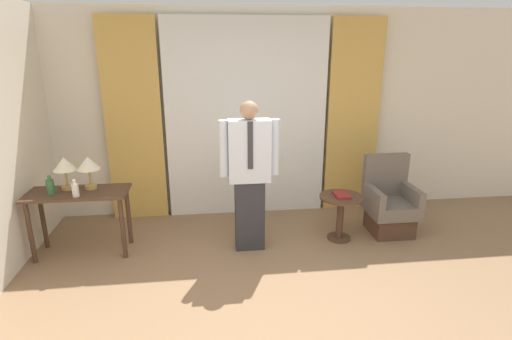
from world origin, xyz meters
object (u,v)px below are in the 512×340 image
Objects in this scene: table_lamp_left at (64,166)px; book at (342,195)px; armchair at (389,205)px; desk at (79,203)px; bottle_by_lamp at (75,190)px; side_table at (340,210)px; table_lamp_right at (88,165)px; person at (249,172)px; bottle_near_edge at (50,187)px.

book is (3.06, -0.11, -0.44)m from table_lamp_left.
armchair is (3.73, 0.03, -0.65)m from table_lamp_left.
book is (2.94, -0.02, -0.03)m from desk.
bottle_by_lamp is at bearing -177.45° from book.
bottle_by_lamp is (0.16, -0.24, -0.19)m from table_lamp_left.
armchair is 0.68m from side_table.
table_lamp_right is 0.38× the size of armchair.
person is (1.97, -0.20, -0.08)m from table_lamp_left.
desk is at bearing 102.74° from bottle_by_lamp.
desk is 2.94m from book.
bottle_by_lamp is 0.11× the size of person.
bottle_near_edge is (-0.24, -0.05, 0.22)m from desk.
bottle_by_lamp is 0.34× the size of side_table.
bottle_near_edge reaches higher than side_table.
book is (2.91, 0.13, -0.24)m from bottle_by_lamp.
bottle_by_lamp reaches higher than side_table.
bottle_near_edge is at bearing -159.08° from table_lamp_right.
table_lamp_left is 3.10m from book.
table_lamp_right is 0.66× the size of side_table.
table_lamp_left is 1.58× the size of book.
table_lamp_left is 0.26m from bottle_near_edge.
book is (3.18, 0.03, -0.25)m from bottle_near_edge.
book is at bearing -0.37° from desk.
armchair is (3.48, 0.03, -0.65)m from table_lamp_right.
side_table is (2.81, -0.11, -0.63)m from table_lamp_right.
table_lamp_right is 2.89m from side_table.
table_lamp_left is at bearing 123.30° from bottle_by_lamp.
desk is at bearing 176.60° from person.
desk is at bearing -143.70° from table_lamp_right.
bottle_near_edge reaches higher than bottle_by_lamp.
armchair is at bearing 7.34° from person.
table_lamp_right is 0.22× the size of person.
person is (1.73, -0.20, -0.08)m from table_lamp_right.
table_lamp_left is 0.35m from bottle_by_lamp.
person is at bearing -3.40° from desk.
side_table is 0.19m from book.
armchair is at bearing 11.57° from side_table.
table_lamp_right is 2.85m from book.
bottle_near_edge is 0.29m from bottle_by_lamp.
book is at bearing -2.22° from table_lamp_right.
side_table is at bearing -2.08° from table_lamp_left.
person is at bearing -175.22° from book.
person reaches higher than table_lamp_left.
table_lamp_right is at bearing 177.78° from book.
armchair is (1.76, 0.23, -0.57)m from person.
table_lamp_left is at bearing 143.70° from desk.
person reaches higher than table_lamp_right.
bottle_by_lamp is at bearing -177.49° from side_table.
bottle_by_lamp is at bearing -77.26° from desk.
armchair is at bearing 1.85° from desk.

